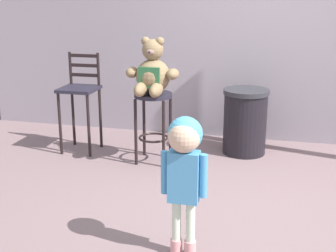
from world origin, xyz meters
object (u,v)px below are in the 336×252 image
child_walking (184,157)px  bar_chair_empty (80,95)px  trash_bin (245,121)px  bar_stool_with_teddy (153,113)px  teddy_bear (152,73)px

child_walking → bar_chair_empty: bearing=171.5°
trash_bin → bar_chair_empty: 1.84m
bar_stool_with_teddy → trash_bin: (0.91, 0.49, -0.16)m
trash_bin → teddy_bear: bearing=-150.1°
teddy_bear → child_walking: bearing=-67.7°
bar_chair_empty → child_walking: bearing=-49.9°
teddy_bear → bar_chair_empty: size_ratio=0.52×
bar_stool_with_teddy → child_walking: (0.69, -1.71, 0.18)m
teddy_bear → bar_chair_empty: 0.95m
child_walking → trash_bin: (0.22, 2.20, -0.35)m
bar_stool_with_teddy → bar_chair_empty: (-0.88, 0.15, 0.11)m
bar_stool_with_teddy → child_walking: bearing=-68.0°
bar_stool_with_teddy → bar_chair_empty: 0.90m
bar_stool_with_teddy → trash_bin: size_ratio=1.02×
child_walking → trash_bin: 2.24m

